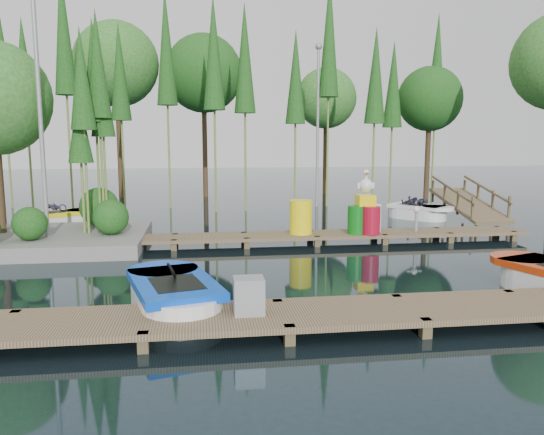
{
  "coord_description": "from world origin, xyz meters",
  "views": [
    {
      "loc": [
        -1.29,
        -12.63,
        3.06
      ],
      "look_at": [
        0.5,
        0.5,
        1.1
      ],
      "focal_mm": 35.0,
      "sensor_mm": 36.0,
      "label": 1
    }
  ],
  "objects": [
    {
      "name": "ground_plane",
      "position": [
        0.0,
        0.0,
        0.0
      ],
      "size": [
        90.0,
        90.0,
        0.0
      ],
      "primitive_type": "plane",
      "color": "#1B2B33"
    },
    {
      "name": "near_dock",
      "position": [
        0.0,
        -4.5,
        0.23
      ],
      "size": [
        18.0,
        1.5,
        0.5
      ],
      "color": "brown",
      "rests_on": "ground"
    },
    {
      "name": "far_dock",
      "position": [
        1.0,
        2.5,
        0.23
      ],
      "size": [
        15.0,
        1.2,
        0.5
      ],
      "color": "brown",
      "rests_on": "ground"
    },
    {
      "name": "island",
      "position": [
        -6.3,
        3.29,
        3.18
      ],
      "size": [
        6.2,
        4.2,
        6.75
      ],
      "color": "slate",
      "rests_on": "ground"
    },
    {
      "name": "tree_screen",
      "position": [
        -2.04,
        10.6,
        6.12
      ],
      "size": [
        34.42,
        18.53,
        10.31
      ],
      "color": "#3F2E1B",
      "rests_on": "ground"
    },
    {
      "name": "lamp_island",
      "position": [
        -5.5,
        2.5,
        4.26
      ],
      "size": [
        0.3,
        0.3,
        7.25
      ],
      "color": "gray",
      "rests_on": "ground"
    },
    {
      "name": "lamp_rear",
      "position": [
        4.0,
        11.0,
        4.26
      ],
      "size": [
        0.3,
        0.3,
        7.25
      ],
      "color": "gray",
      "rests_on": "ground"
    },
    {
      "name": "ramp",
      "position": [
        9.0,
        6.5,
        0.59
      ],
      "size": [
        1.5,
        3.94,
        1.49
      ],
      "color": "brown",
      "rests_on": "ground"
    },
    {
      "name": "boat_blue",
      "position": [
        -1.8,
        -3.42,
        0.29
      ],
      "size": [
        2.03,
        3.18,
        0.99
      ],
      "rotation": [
        0.0,
        0.0,
        0.26
      ],
      "color": "white",
      "rests_on": "ground"
    },
    {
      "name": "boat_yellow_far",
      "position": [
        -6.22,
        6.77,
        0.27
      ],
      "size": [
        2.74,
        2.3,
        1.26
      ],
      "rotation": [
        0.0,
        0.0,
        0.21
      ],
      "color": "white",
      "rests_on": "ground"
    },
    {
      "name": "boat_white_far",
      "position": [
        7.08,
        6.77,
        0.27
      ],
      "size": [
        2.57,
        2.72,
        1.22
      ],
      "rotation": [
        0.0,
        0.0,
        -0.16
      ],
      "color": "white",
      "rests_on": "ground"
    },
    {
      "name": "utility_cabinet",
      "position": [
        -0.55,
        -4.5,
        0.6
      ],
      "size": [
        0.48,
        0.41,
        0.59
      ],
      "primitive_type": "cube",
      "color": "gray",
      "rests_on": "near_dock"
    },
    {
      "name": "yellow_barrel",
      "position": [
        1.63,
        2.5,
        0.8
      ],
      "size": [
        0.66,
        0.66,
        1.0
      ],
      "primitive_type": "cylinder",
      "color": "yellow",
      "rests_on": "far_dock"
    },
    {
      "name": "drum_cluster",
      "position": [
        3.57,
        2.35,
        0.85
      ],
      "size": [
        1.09,
        1.0,
        1.89
      ],
      "color": "#0B6A14",
      "rests_on": "far_dock"
    },
    {
      "name": "seagull_post",
      "position": [
        5.19,
        2.5,
        0.81
      ],
      "size": [
        0.47,
        0.25,
        0.76
      ],
      "color": "gray",
      "rests_on": "far_dock"
    }
  ]
}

